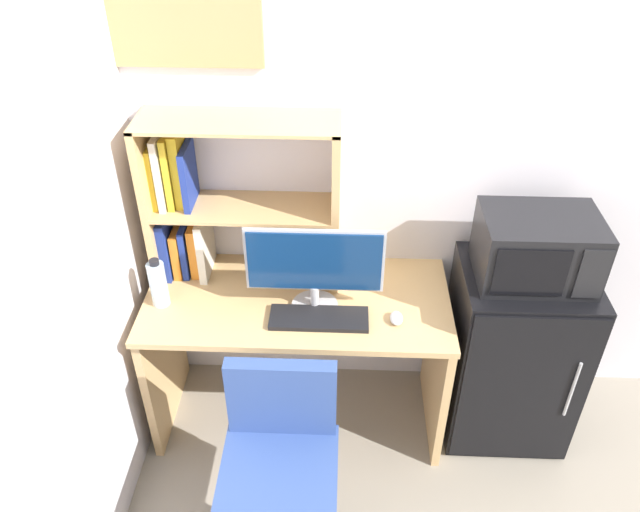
% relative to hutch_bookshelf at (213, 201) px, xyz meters
% --- Properties ---
extents(wall_back, '(6.40, 0.04, 2.60)m').
position_rel_hutch_bookshelf_xyz_m(wall_back, '(1.66, 0.15, 0.19)').
color(wall_back, silver).
rests_on(wall_back, ground_plane).
extents(desk, '(1.32, 0.63, 0.75)m').
position_rel_hutch_bookshelf_xyz_m(desk, '(0.37, -0.19, -0.59)').
color(desk, tan).
rests_on(desk, ground_plane).
extents(hutch_bookshelf, '(0.81, 0.27, 0.74)m').
position_rel_hutch_bookshelf_xyz_m(hutch_bookshelf, '(0.00, 0.00, 0.00)').
color(hutch_bookshelf, tan).
rests_on(hutch_bookshelf, desk).
extents(monitor, '(0.57, 0.20, 0.39)m').
position_rel_hutch_bookshelf_xyz_m(monitor, '(0.44, -0.24, -0.15)').
color(monitor, '#B7B7BC').
rests_on(monitor, desk).
extents(keyboard, '(0.41, 0.15, 0.02)m').
position_rel_hutch_bookshelf_xyz_m(keyboard, '(0.47, -0.33, -0.36)').
color(keyboard, black).
rests_on(keyboard, desk).
extents(computer_mouse, '(0.05, 0.09, 0.03)m').
position_rel_hutch_bookshelf_xyz_m(computer_mouse, '(0.78, -0.32, -0.35)').
color(computer_mouse, silver).
rests_on(computer_mouse, desk).
extents(water_bottle, '(0.07, 0.07, 0.23)m').
position_rel_hutch_bookshelf_xyz_m(water_bottle, '(-0.21, -0.25, -0.26)').
color(water_bottle, silver).
rests_on(water_bottle, desk).
extents(mini_fridge, '(0.55, 0.51, 0.89)m').
position_rel_hutch_bookshelf_xyz_m(mini_fridge, '(1.34, -0.17, -0.67)').
color(mini_fridge, black).
rests_on(mini_fridge, ground_plane).
extents(microwave, '(0.47, 0.34, 0.28)m').
position_rel_hutch_bookshelf_xyz_m(microwave, '(1.34, -0.17, -0.08)').
color(microwave, black).
rests_on(microwave, mini_fridge).
extents(desk_chair, '(0.49, 0.49, 0.87)m').
position_rel_hutch_bookshelf_xyz_m(desk_chair, '(0.34, -0.85, -0.72)').
color(desk_chair, black).
rests_on(desk_chair, ground_plane).
extents(wall_corkboard, '(0.72, 0.02, 0.48)m').
position_rel_hutch_bookshelf_xyz_m(wall_corkboard, '(-0.12, 0.11, 0.78)').
color(wall_corkboard, tan).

